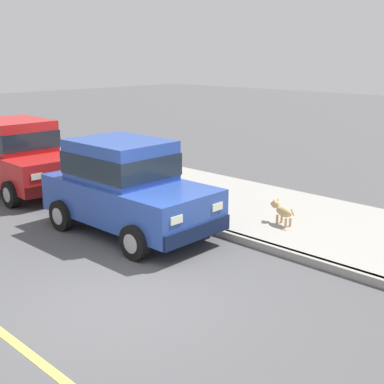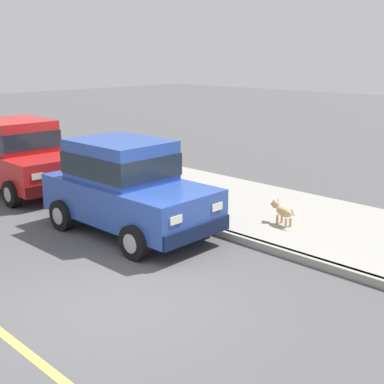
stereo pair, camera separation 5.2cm
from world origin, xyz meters
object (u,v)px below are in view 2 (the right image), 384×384
at_px(dog_tan, 282,211).
at_px(car_blue_hatchback, 126,185).
at_px(fire_hydrant, 138,183).
at_px(car_red_hatchback, 20,155).

bearing_deg(dog_tan, car_blue_hatchback, 135.06).
bearing_deg(car_blue_hatchback, dog_tan, -44.94).
xyz_separation_m(car_blue_hatchback, fire_hydrant, (1.58, 1.56, -0.50)).
bearing_deg(car_blue_hatchback, car_red_hatchback, 88.84).
height_order(car_red_hatchback, fire_hydrant, car_red_hatchback).
relative_size(car_blue_hatchback, dog_tan, 5.18).
relative_size(dog_tan, fire_hydrant, 1.02).
bearing_deg(car_red_hatchback, car_blue_hatchback, -91.16).
xyz_separation_m(car_red_hatchback, dog_tan, (2.15, -6.78, -0.55)).
height_order(car_blue_hatchback, fire_hydrant, car_blue_hatchback).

